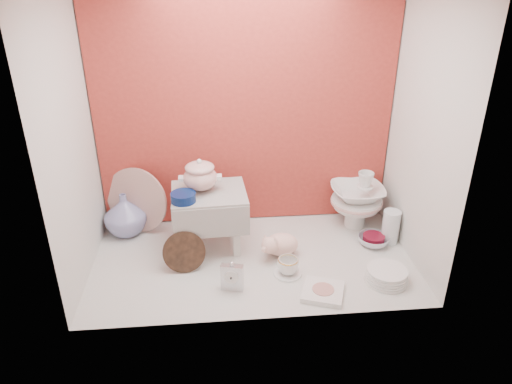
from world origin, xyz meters
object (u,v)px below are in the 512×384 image
Objects in this scene: soup_tureen at (200,175)px; gold_rim_teacup at (288,266)px; blue_white_vase at (125,214)px; crystal_bowl at (373,240)px; step_stool at (210,219)px; mantel_clock at (232,276)px; plush_pig at (281,244)px; porcelain_tower at (357,199)px; dinner_plate_stack at (387,275)px; floral_platter at (137,200)px.

soup_tureen is 0.70m from gold_rim_teacup.
blue_white_vase is 1.52m from crystal_bowl.
mantel_clock is (0.11, -0.43, -0.10)m from step_stool.
blue_white_vase is (-0.48, 0.17, -0.32)m from soup_tureen.
step_stool is 0.56m from blue_white_vase.
porcelain_tower is (0.52, 0.29, 0.11)m from plush_pig.
step_stool is 1.57× the size of blue_white_vase.
blue_white_vase is 1.17× the size of dinner_plate_stack.
soup_tureen is 1.15m from dinner_plate_stack.
porcelain_tower is at bearing -1.41° from blue_white_vase.
dinner_plate_stack is at bearing -89.28° from porcelain_tower.
step_stool reaches higher than dinner_plate_stack.
step_stool reaches higher than plush_pig.
porcelain_tower is at bearing 101.85° from crystal_bowl.
floral_platter reaches higher than mantel_clock.
step_stool is 1.02× the size of floral_platter.
porcelain_tower is (0.96, 0.14, -0.27)m from soup_tureen.
mantel_clock reaches higher than dinner_plate_stack.
dinner_plate_stack is (1.37, -0.67, -0.17)m from floral_platter.
soup_tureen reaches higher than plush_pig.
plush_pig reaches higher than gold_rim_teacup.
crystal_bowl is 0.29m from porcelain_tower.
mantel_clock is at bearing -71.59° from soup_tureen.
soup_tureen is (-0.04, 0.02, 0.28)m from step_stool.
floral_platter is 1.37m from porcelain_tower.
gold_rim_teacup is at bearing -33.30° from floral_platter.
plush_pig is (0.30, 0.29, -0.01)m from mantel_clock.
porcelain_tower is (0.51, 0.49, 0.13)m from gold_rim_teacup.
porcelain_tower reaches higher than blue_white_vase.
soup_tureen is 0.60m from blue_white_vase.
mantel_clock is at bearing -79.02° from step_stool.
mantel_clock is 0.82m from dinner_plate_stack.
gold_rim_teacup is (0.86, -0.57, -0.15)m from floral_platter.
plush_pig is at bearing 150.24° from dinner_plate_stack.
dinner_plate_stack is 0.61m from porcelain_tower.
plush_pig is at bearing -174.17° from crystal_bowl.
step_stool is at bearing -20.57° from blue_white_vase.
mantel_clock is at bearing -161.64° from gold_rim_teacup.
mantel_clock reaches higher than gold_rim_teacup.
step_stool is 0.51m from floral_platter.
dinner_plate_stack is at bearing -28.06° from step_stool.
step_stool is 0.44m from plush_pig.
plush_pig is 0.19m from gold_rim_teacup.
porcelain_tower is (0.92, 0.16, 0.01)m from step_stool.
porcelain_tower reaches higher than dinner_plate_stack.
floral_platter is 0.94m from plush_pig.
floral_platter is at bearing 31.60° from blue_white_vase.
soup_tureen reaches higher than step_stool.
floral_platter reaches higher than step_stool.
gold_rim_teacup is at bearing -37.50° from soup_tureen.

